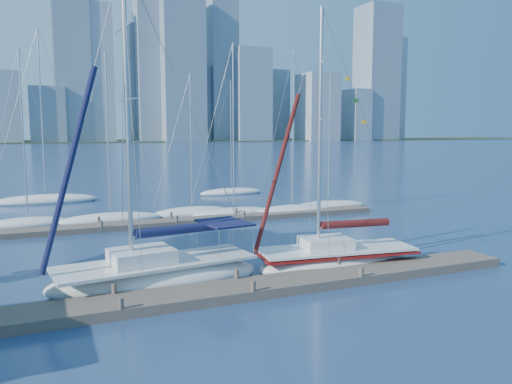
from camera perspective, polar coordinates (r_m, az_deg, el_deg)
name	(u,v)px	position (r m, az deg, el deg)	size (l,w,h in m)	color
ground	(245,294)	(20.62, -1.31, -11.58)	(700.00, 700.00, 0.00)	navy
near_dock	(245,289)	(20.56, -1.31, -11.06)	(26.00, 2.00, 0.40)	#4C4138
far_dock	(188,221)	(35.96, -7.81, -3.32)	(30.00, 1.80, 0.36)	#4C4138
far_shore	(56,142)	(338.31, -21.90, 5.35)	(800.00, 100.00, 1.50)	#38472D
sailboat_navy	(156,262)	(21.83, -11.32, -7.82)	(9.34, 4.12, 13.94)	silver
sailboat_maroon	(336,247)	(24.54, 9.13, -6.22)	(8.40, 3.62, 12.71)	silver
bg_boat_0	(28,223)	(38.05, -24.60, -3.22)	(5.70, 2.38, 12.47)	silver
bg_boat_1	(111,219)	(37.81, -16.25, -2.94)	(7.44, 2.34, 12.39)	silver
bg_boat_2	(192,212)	(39.41, -7.30, -2.32)	(6.49, 2.82, 11.27)	silver
bg_boat_3	(234,213)	(38.76, -2.55, -2.40)	(6.99, 3.58, 13.45)	silver
bg_boat_4	(292,210)	(40.11, 4.19, -2.10)	(7.51, 4.08, 13.12)	silver
bg_boat_5	(328,206)	(42.75, 8.26, -1.61)	(7.58, 4.33, 11.66)	silver
bg_boat_6	(46,200)	(49.70, -22.87, -0.83)	(9.37, 4.25, 16.01)	silver
bg_boat_7	(231,192)	(52.27, -2.85, 0.00)	(6.80, 2.07, 12.02)	silver
skyline	(101,78)	(311.53, -17.25, 12.30)	(503.65, 51.31, 124.49)	gray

